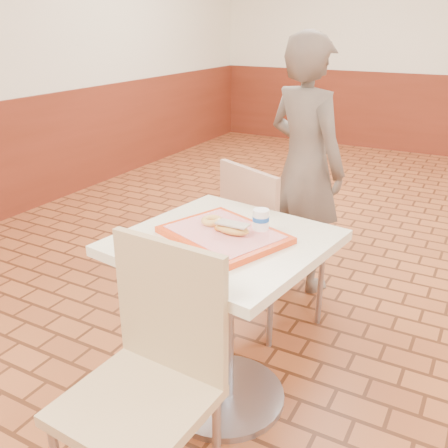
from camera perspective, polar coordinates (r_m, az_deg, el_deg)
The scene contains 8 objects.
main_table at distance 2.13m, azimuth -0.00°, elevation -8.12°, with size 0.77×0.77×0.81m.
chair_main_front at distance 1.75m, azimuth -8.41°, elevation -16.24°, with size 0.47×0.47×0.97m.
chair_main_back at distance 2.70m, azimuth 4.61°, elevation -1.80°, with size 0.58×0.58×0.95m.
customer at distance 3.13m, azimuth 9.24°, elevation 6.53°, with size 0.58×0.38×1.58m, color #63584D.
serving_tray at distance 2.00m, azimuth 0.00°, elevation -1.22°, with size 0.46×0.36×0.03m.
ring_donut at distance 2.06m, azimuth -1.40°, elevation 0.38°, with size 0.09×0.09×0.03m, color #E1A952.
long_john_donut at distance 1.97m, azimuth 0.88°, elevation -0.54°, with size 0.15×0.07×0.05m.
paper_cup at distance 2.01m, azimuth 4.23°, elevation 0.54°, with size 0.07×0.07×0.08m.
Camera 1 is at (-0.31, -1.92, 1.62)m, focal length 40.00 mm.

